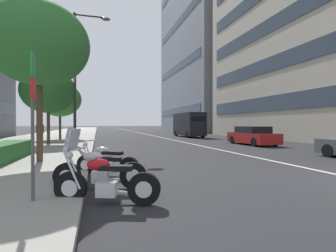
% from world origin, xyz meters
% --- Properties ---
extents(sidewalk_right_plaza, '(160.00, 8.96, 0.15)m').
position_xyz_m(sidewalk_right_plaza, '(30.00, 11.91, 0.07)').
color(sidewalk_right_plaza, gray).
rests_on(sidewalk_right_plaza, ground).
extents(lane_centre_stripe, '(110.00, 0.16, 0.01)m').
position_xyz_m(lane_centre_stripe, '(35.00, 0.00, 0.00)').
color(lane_centre_stripe, silver).
rests_on(lane_centre_stripe, ground).
extents(motorcycle_under_tarp, '(0.89, 2.02, 1.48)m').
position_xyz_m(motorcycle_under_tarp, '(0.39, 7.02, 0.44)').
color(motorcycle_under_tarp, black).
rests_on(motorcycle_under_tarp, ground).
extents(motorcycle_far_end_row, '(0.75, 2.19, 1.48)m').
position_xyz_m(motorcycle_far_end_row, '(1.61, 7.14, 0.44)').
color(motorcycle_far_end_row, black).
rests_on(motorcycle_far_end_row, ground).
extents(motorcycle_by_sign_pole, '(1.26, 1.81, 1.08)m').
position_xyz_m(motorcycle_by_sign_pole, '(3.14, 6.91, 0.41)').
color(motorcycle_by_sign_pole, black).
rests_on(motorcycle_by_sign_pole, ground).
extents(car_approaching_light, '(4.42, 1.91, 1.39)m').
position_xyz_m(car_approaching_light, '(11.94, -4.16, 0.66)').
color(car_approaching_light, maroon).
rests_on(car_approaching_light, ground).
extents(delivery_van_ahead, '(5.86, 2.25, 2.89)m').
position_xyz_m(delivery_van_ahead, '(24.07, -3.53, 1.54)').
color(delivery_van_ahead, black).
rests_on(delivery_van_ahead, ground).
extents(parking_sign_by_curb, '(0.32, 0.06, 2.77)m').
position_xyz_m(parking_sign_by_curb, '(0.50, 8.31, 1.88)').
color(parking_sign_by_curb, '#47494C').
rests_on(parking_sign_by_curb, sidewalk_right_plaza).
extents(street_lamp_with_banners, '(1.26, 2.37, 8.65)m').
position_xyz_m(street_lamp_with_banners, '(12.77, 8.26, 5.28)').
color(street_lamp_with_banners, '#232326').
rests_on(street_lamp_with_banners, sidewalk_right_plaza).
extents(street_tree_far_plaza, '(3.65, 3.65, 5.97)m').
position_xyz_m(street_tree_far_plaza, '(5.74, 9.26, 4.55)').
color(street_tree_far_plaza, '#473323').
rests_on(street_tree_far_plaza, sidewalk_right_plaza).
extents(street_tree_by_lamp_post, '(3.77, 3.77, 5.42)m').
position_xyz_m(street_tree_by_lamp_post, '(15.12, 10.57, 3.96)').
color(street_tree_by_lamp_post, '#473323').
rests_on(street_tree_by_lamp_post, sidewalk_right_plaza).
extents(street_tree_mid_sidewalk, '(3.93, 3.93, 5.47)m').
position_xyz_m(street_tree_mid_sidewalk, '(21.43, 10.62, 3.95)').
color(street_tree_mid_sidewalk, '#473323').
rests_on(street_tree_mid_sidewalk, sidewalk_right_plaza).
extents(pedestrian_on_plaza, '(0.46, 0.47, 1.61)m').
position_xyz_m(pedestrian_on_plaza, '(13.45, 10.80, 0.96)').
color(pedestrian_on_plaza, '#3F724C').
rests_on(pedestrian_on_plaza, sidewalk_right_plaza).
extents(office_tower_mid_left, '(28.26, 16.82, 54.39)m').
position_xyz_m(office_tower_mid_left, '(46.98, -17.80, 27.19)').
color(office_tower_mid_left, gray).
rests_on(office_tower_mid_left, ground).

